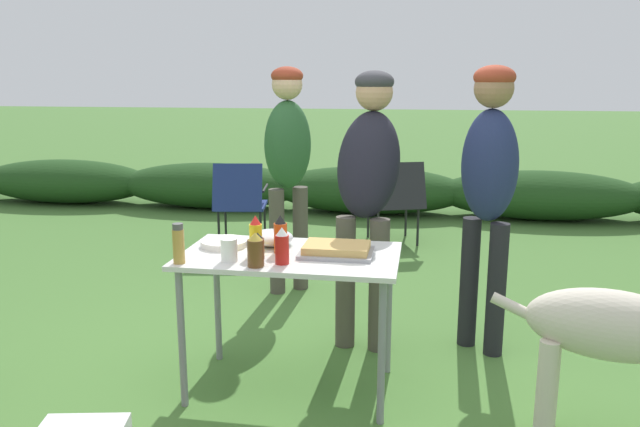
% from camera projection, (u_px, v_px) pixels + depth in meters
% --- Properties ---
extents(ground_plane, '(60.00, 60.00, 0.00)m').
position_uv_depth(ground_plane, '(292.00, 387.00, 3.32)').
color(ground_plane, '#477533').
extents(shrub_hedge, '(14.40, 0.90, 0.56)m').
position_uv_depth(shrub_hedge, '(369.00, 190.00, 7.54)').
color(shrub_hedge, '#1E4219').
rests_on(shrub_hedge, ground).
extents(folding_table, '(1.10, 0.64, 0.74)m').
position_uv_depth(folding_table, '(290.00, 268.00, 3.17)').
color(folding_table, silver).
rests_on(folding_table, ground).
extents(food_tray, '(0.37, 0.26, 0.06)m').
position_uv_depth(food_tray, '(337.00, 250.00, 3.13)').
color(food_tray, '#9E9EA3').
rests_on(food_tray, folding_table).
extents(plate_stack, '(0.25, 0.25, 0.03)m').
position_uv_depth(plate_stack, '(224.00, 243.00, 3.30)').
color(plate_stack, white).
rests_on(plate_stack, folding_table).
extents(mixing_bowl, '(0.23, 0.23, 0.08)m').
position_uv_depth(mixing_bowl, '(271.00, 237.00, 3.31)').
color(mixing_bowl, silver).
rests_on(mixing_bowl, folding_table).
extents(paper_cup_stack, '(0.08, 0.08, 0.11)m').
position_uv_depth(paper_cup_stack, '(229.00, 250.00, 3.01)').
color(paper_cup_stack, white).
rests_on(paper_cup_stack, folding_table).
extents(ketchup_bottle, '(0.07, 0.07, 0.18)m').
position_uv_depth(ketchup_bottle, '(281.00, 246.00, 2.97)').
color(ketchup_bottle, red).
rests_on(ketchup_bottle, folding_table).
extents(beer_bottle, '(0.08, 0.08, 0.17)m').
position_uv_depth(beer_bottle, '(256.00, 250.00, 2.93)').
color(beer_bottle, brown).
rests_on(beer_bottle, folding_table).
extents(bbq_sauce_bottle, '(0.06, 0.06, 0.13)m').
position_uv_depth(bbq_sauce_bottle, '(258.00, 247.00, 3.05)').
color(bbq_sauce_bottle, '#562314').
rests_on(bbq_sauce_bottle, folding_table).
extents(hot_sauce_bottle, '(0.07, 0.07, 0.20)m').
position_uv_depth(hot_sauce_bottle, '(280.00, 235.00, 3.15)').
color(hot_sauce_bottle, '#CC4214').
rests_on(hot_sauce_bottle, folding_table).
extents(mustard_bottle, '(0.06, 0.06, 0.21)m').
position_uv_depth(mustard_bottle, '(256.00, 237.00, 3.11)').
color(mustard_bottle, yellow).
rests_on(mustard_bottle, folding_table).
extents(spice_jar, '(0.06, 0.06, 0.20)m').
position_uv_depth(spice_jar, '(179.00, 244.00, 2.97)').
color(spice_jar, '#B2893D').
rests_on(spice_jar, folding_table).
extents(standing_person_in_gray_fleece, '(0.44, 0.54, 1.66)m').
position_uv_depth(standing_person_in_gray_fleece, '(368.00, 177.00, 3.70)').
color(standing_person_in_gray_fleece, '#4C473D').
rests_on(standing_person_in_gray_fleece, ground).
extents(standing_person_in_olive_jacket, '(0.43, 0.41, 1.68)m').
position_uv_depth(standing_person_in_olive_jacket, '(489.00, 177.00, 3.57)').
color(standing_person_in_olive_jacket, black).
rests_on(standing_person_in_olive_jacket, ground).
extents(standing_person_in_dark_puffer, '(0.45, 0.43, 1.69)m').
position_uv_depth(standing_person_in_dark_puffer, '(288.00, 154.00, 4.61)').
color(standing_person_in_dark_puffer, '#4C473D').
rests_on(standing_person_in_dark_puffer, ground).
extents(dog, '(1.08, 0.47, 0.81)m').
position_uv_depth(dog, '(626.00, 335.00, 2.64)').
color(dog, beige).
rests_on(dog, ground).
extents(camp_chair_green_behind_table, '(0.63, 0.71, 0.83)m').
position_uv_depth(camp_chair_green_behind_table, '(396.00, 198.00, 6.06)').
color(camp_chair_green_behind_table, '#232328').
rests_on(camp_chair_green_behind_table, ground).
extents(camp_chair_near_hedge, '(0.55, 0.65, 0.83)m').
position_uv_depth(camp_chair_near_hedge, '(240.00, 199.00, 5.98)').
color(camp_chair_near_hedge, navy).
rests_on(camp_chair_near_hedge, ground).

